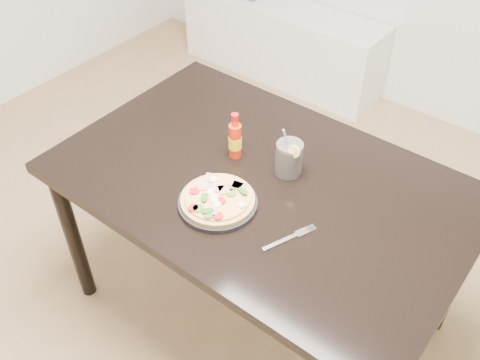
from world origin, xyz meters
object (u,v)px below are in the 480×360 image
Objects in this scene: media_console at (281,41)px; plate at (218,203)px; cola_cup at (289,159)px; dining_table at (261,196)px; pizza at (217,198)px; hot_sauce_bottle at (235,140)px; fork at (291,237)px.

plate is at bearing -61.49° from media_console.
cola_cup reaches higher than media_console.
plate is at bearing -101.31° from dining_table.
pizza is at bearing 162.59° from plate.
fork is at bearing -28.29° from hot_sauce_bottle.
cola_cup is (0.09, 0.27, 0.05)m from plate.
cola_cup is 1.97m from media_console.
media_console is at bearing 124.80° from cola_cup.
dining_table reaches higher than media_console.
plate reaches higher than media_console.
cola_cup reaches higher than plate.
plate is 0.18× the size of media_console.
hot_sauce_bottle is at bearing 115.72° from plate.
plate is (-0.04, -0.19, 0.09)m from dining_table.
cola_cup is 0.13× the size of media_console.
pizza is 2.14m from media_console.
hot_sauce_bottle is (-0.11, 0.23, 0.04)m from pizza.
plate is 2.13m from media_console.
media_console is at bearing 122.16° from dining_table.
plate is 0.29m from cola_cup.
fork is (0.18, -0.25, -0.05)m from cola_cup.
fork is (0.27, 0.03, -0.03)m from pizza.
pizza reaches higher than fork.
hot_sauce_bottle is 1.91m from media_console.
media_console is at bearing 147.15° from fork.
cola_cup is 0.31m from fork.
pizza is 0.27m from fork.
hot_sauce_bottle is 0.43m from fork.
pizza reaches higher than dining_table.
cola_cup is at bearing 148.16° from fork.
dining_table is 0.29m from fork.
cola_cup is at bearing 72.25° from pizza.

